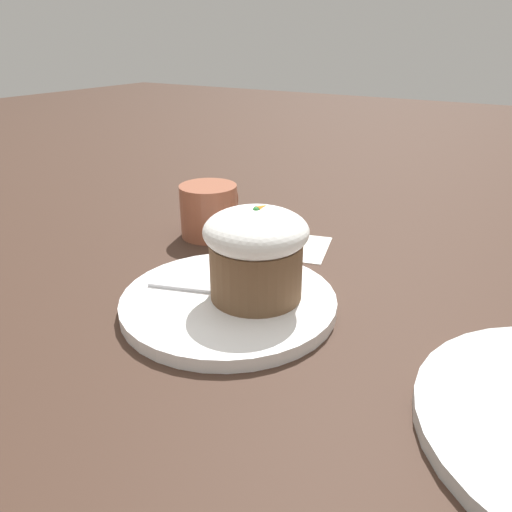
% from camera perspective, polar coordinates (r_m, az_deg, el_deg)
% --- Properties ---
extents(ground_plane, '(4.00, 4.00, 0.00)m').
position_cam_1_polar(ground_plane, '(0.55, -3.12, -5.91)').
color(ground_plane, '#3D281E').
extents(dessert_plate, '(0.24, 0.24, 0.01)m').
position_cam_1_polar(dessert_plate, '(0.55, -3.14, -5.25)').
color(dessert_plate, white).
rests_on(dessert_plate, ground_plane).
extents(carrot_cake, '(0.11, 0.11, 0.10)m').
position_cam_1_polar(carrot_cake, '(0.52, 0.00, 0.55)').
color(carrot_cake, brown).
rests_on(carrot_cake, dessert_plate).
extents(spoon, '(0.06, 0.12, 0.01)m').
position_cam_1_polar(spoon, '(0.55, -4.02, -3.97)').
color(spoon, silver).
rests_on(spoon, dessert_plate).
extents(coffee_cup, '(0.12, 0.08, 0.08)m').
position_cam_1_polar(coffee_cup, '(0.74, -5.30, 5.23)').
color(coffee_cup, '#9E563D').
rests_on(coffee_cup, ground_plane).
extents(paper_napkin, '(0.12, 0.11, 0.00)m').
position_cam_1_polar(paper_napkin, '(0.71, 4.79, 1.05)').
color(paper_napkin, white).
rests_on(paper_napkin, ground_plane).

